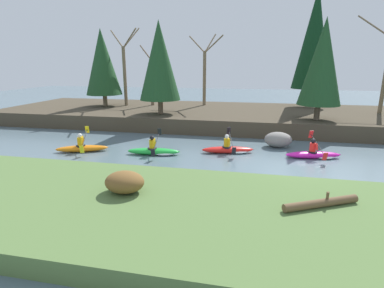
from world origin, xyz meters
name	(u,v)px	position (x,y,z in m)	size (l,w,h in m)	color
ground_plane	(292,170)	(0.00, 0.00, 0.00)	(90.00, 90.00, 0.00)	slate
riverbank_near	(316,227)	(0.00, -5.46, 0.29)	(44.00, 6.16, 0.57)	#56753D
riverbank_far	(277,118)	(0.00, 10.55, 0.52)	(44.00, 10.05, 1.03)	#473D2D
conifer_tree_far_left	(102,62)	(-14.41, 10.59, 4.70)	(2.99, 2.99, 6.36)	#7A664C
conifer_tree_left	(159,61)	(-8.47, 7.58, 4.77)	(2.91, 2.91, 6.46)	brown
conifer_tree_mid_left	(322,62)	(2.22, 7.27, 4.66)	(2.66, 2.66, 6.30)	brown
conifer_tree_centre	(314,39)	(2.64, 13.58, 6.52)	(2.99, 2.99, 9.46)	brown
bare_tree_upstream	(125,69)	(-12.81, 11.47, 4.15)	(3.64, 3.60, 6.61)	#7A664C
bare_tree_mid_upstream	(152,76)	(-10.58, 12.04, 3.53)	(2.95, 2.92, 5.30)	brown
bare_tree_mid_downstream	(205,72)	(-6.11, 13.01, 3.91)	(3.38, 3.34, 6.11)	#7A664C
shrub_clump_nearest	(125,182)	(-5.73, -4.96, 0.91)	(1.27, 1.06, 0.69)	brown
kayaker_lead	(315,154)	(1.32, 1.99, 0.20)	(2.79, 2.06, 1.20)	#C61999
kayaker_middle	(230,149)	(-2.95, 2.05, 0.20)	(2.78, 2.05, 1.20)	red
kayaker_trailing	(156,151)	(-6.69, 0.95, 0.20)	(2.80, 2.07, 1.20)	green
kayaker_far_back	(82,148)	(-10.71, 0.69, 0.22)	(2.74, 2.00, 1.20)	orange
boulder_midstream	(278,140)	(-0.37, 3.77, 0.43)	(1.52, 1.19, 0.86)	gray
driftwood_log	(321,203)	(0.22, -4.79, 0.69)	(2.25, 1.33, 0.44)	brown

